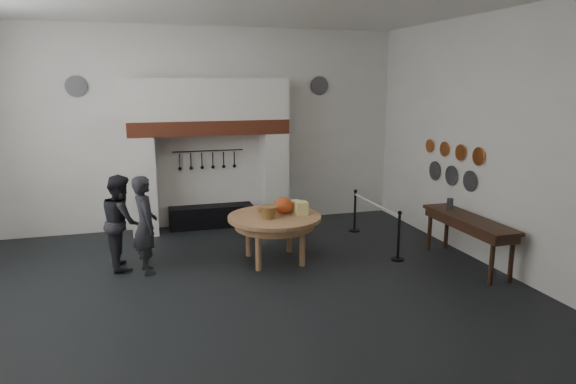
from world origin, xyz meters
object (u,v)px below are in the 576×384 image
object	(u,v)px
work_table	(275,217)
visitor_near	(145,225)
visitor_far	(122,222)
side_table	(469,219)
iron_range	(211,216)
barrier_post_far	(355,212)
barrier_post_near	(399,237)

from	to	relation	value
work_table	visitor_near	xyz separation A→B (m)	(-2.31, 0.07, 0.03)
visitor_far	side_table	xyz separation A→B (m)	(6.01, -1.69, 0.02)
iron_range	visitor_far	distance (m)	2.95
iron_range	visitor_far	size ratio (longest dim) A/B	1.12
iron_range	visitor_far	bearing A→B (deg)	-131.40
visitor_near	barrier_post_far	world-z (taller)	visitor_near
work_table	visitor_far	distance (m)	2.75
visitor_near	visitor_far	world-z (taller)	visitor_near
work_table	barrier_post_near	size ratio (longest dim) A/B	1.92
visitor_near	side_table	distance (m)	5.75
visitor_far	side_table	size ratio (longest dim) A/B	0.77
iron_range	work_table	size ratio (longest dim) A/B	1.10
visitor_near	side_table	world-z (taller)	visitor_near
barrier_post_far	work_table	bearing A→B (deg)	-148.60
work_table	barrier_post_near	world-z (taller)	barrier_post_near
visitor_near	work_table	bearing A→B (deg)	-101.59
iron_range	side_table	xyz separation A→B (m)	(4.10, -3.86, 0.62)
barrier_post_near	barrier_post_far	xyz separation A→B (m)	(0.00, 2.00, 0.00)
iron_range	visitor_near	xyz separation A→B (m)	(-1.51, -2.56, 0.62)
barrier_post_far	visitor_far	bearing A→B (deg)	-169.74
visitor_near	barrier_post_far	size ratio (longest dim) A/B	1.92
visitor_near	visitor_far	bearing A→B (deg)	35.10
barrier_post_far	side_table	bearing A→B (deg)	-67.50
visitor_near	barrier_post_near	xyz separation A→B (m)	(4.54, -0.71, -0.42)
work_table	visitor_far	xyz separation A→B (m)	(-2.71, 0.47, 0.01)
visitor_near	side_table	bearing A→B (deg)	-112.88
iron_range	work_table	distance (m)	2.81
visitor_far	barrier_post_near	world-z (taller)	visitor_far
work_table	visitor_near	distance (m)	2.31
side_table	barrier_post_near	bearing A→B (deg)	151.33
iron_range	barrier_post_far	bearing A→B (deg)	-22.75
visitor_far	side_table	bearing A→B (deg)	-113.60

